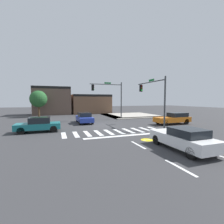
{
  "coord_description": "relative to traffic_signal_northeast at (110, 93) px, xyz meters",
  "views": [
    {
      "loc": [
        -5.43,
        -19.24,
        3.17
      ],
      "look_at": [
        1.31,
        -0.31,
        1.66
      ],
      "focal_mm": 25.42,
      "sensor_mm": 36.0,
      "label": 1
    }
  ],
  "objects": [
    {
      "name": "ground_plane",
      "position": [
        -2.93,
        -5.37,
        -4.26
      ],
      "size": [
        120.0,
        120.0,
        0.0
      ],
      "primitive_type": "plane",
      "color": "#353538"
    },
    {
      "name": "car_teal",
      "position": [
        -10.0,
        -7.48,
        -3.52
      ],
      "size": [
        4.16,
        1.73,
        1.47
      ],
      "rotation": [
        0.0,
        0.0,
        3.14
      ],
      "color": "#196B70",
      "rests_on": "ground_plane"
    },
    {
      "name": "bike_detector_marking",
      "position": [
        -1.56,
        -13.85,
        -4.25
      ],
      "size": [
        0.98,
        0.98,
        0.01
      ],
      "color": "yellow",
      "rests_on": "ground_plane"
    },
    {
      "name": "traffic_signal_northeast",
      "position": [
        0.0,
        0.0,
        0.0
      ],
      "size": [
        5.41,
        0.32,
        6.13
      ],
      "rotation": [
        0.0,
        0.0,
        3.14
      ],
      "color": "#383A3D",
      "rests_on": "ground_plane"
    },
    {
      "name": "car_white",
      "position": [
        -0.77,
        -16.79,
        -3.52
      ],
      "size": [
        1.84,
        4.55,
        1.44
      ],
      "rotation": [
        0.0,
        0.0,
        1.57
      ],
      "color": "white",
      "rests_on": "ground_plane"
    },
    {
      "name": "car_orange",
      "position": [
        6.22,
        -7.8,
        -3.48
      ],
      "size": [
        4.75,
        1.82,
        1.5
      ],
      "rotation": [
        0.0,
        0.0,
        3.14
      ],
      "color": "orange",
      "rests_on": "ground_plane"
    },
    {
      "name": "storefront_row",
      "position": [
        -4.86,
        13.34,
        -1.58
      ],
      "size": [
        17.18,
        5.7,
        6.07
      ],
      "color": "brown",
      "rests_on": "ground_plane"
    },
    {
      "name": "crosswalk_near",
      "position": [
        -2.93,
        -9.87,
        -4.25
      ],
      "size": [
        10.03,
        2.68,
        0.01
      ],
      "color": "silver",
      "rests_on": "ground_plane"
    },
    {
      "name": "curb_corner_northeast",
      "position": [
        5.56,
        4.04,
        -4.18
      ],
      "size": [
        10.0,
        10.6,
        0.15
      ],
      "color": "#B2AA9E",
      "rests_on": "ground_plane"
    },
    {
      "name": "roadside_tree",
      "position": [
        -11.43,
        8.63,
        -0.88
      ],
      "size": [
        3.17,
        3.17,
        4.99
      ],
      "color": "#4C3823",
      "rests_on": "ground_plane"
    },
    {
      "name": "lane_markings",
      "position": [
        -1.77,
        -16.8,
        -4.25
      ],
      "size": [
        6.8,
        18.75,
        0.01
      ],
      "color": "white",
      "rests_on": "ground_plane"
    },
    {
      "name": "car_blue",
      "position": [
        -4.66,
        -2.75,
        -3.54
      ],
      "size": [
        1.84,
        4.47,
        1.46
      ],
      "rotation": [
        0.0,
        0.0,
        -1.57
      ],
      "color": "#23389E",
      "rests_on": "ground_plane"
    },
    {
      "name": "traffic_signal_southeast",
      "position": [
        2.8,
        -8.08,
        -0.2
      ],
      "size": [
        0.32,
        5.91,
        5.75
      ],
      "rotation": [
        0.0,
        0.0,
        1.57
      ],
      "color": "#383A3D",
      "rests_on": "ground_plane"
    }
  ]
}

